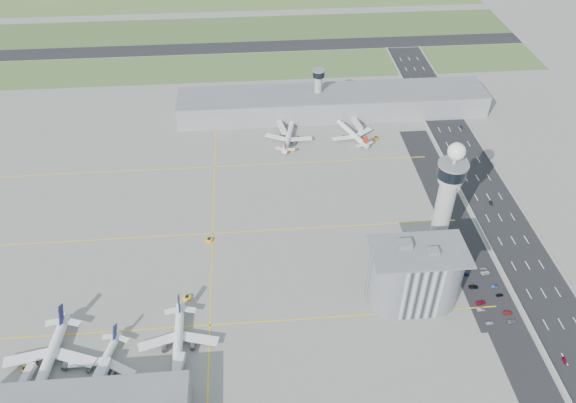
{
  "coord_description": "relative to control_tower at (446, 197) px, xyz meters",
  "views": [
    {
      "loc": [
        -18.53,
        -189.28,
        198.99
      ],
      "look_at": [
        0.0,
        35.0,
        15.0
      ],
      "focal_mm": 35.0,
      "sensor_mm": 36.0,
      "label": 1
    }
  ],
  "objects": [
    {
      "name": "admin_building",
      "position": [
        -20.01,
        -30.0,
        -19.74
      ],
      "size": [
        42.0,
        24.0,
        33.5
      ],
      "color": "#B2B2B7",
      "rests_on": "ground"
    },
    {
      "name": "car_lot_9",
      "position": [
        21.44,
        -26.57,
        -34.5
      ],
      "size": [
        3.38,
        1.45,
        1.08
      ],
      "primitive_type": "imported",
      "rotation": [
        0.0,
        0.0,
        1.66
      ],
      "color": "navy",
      "rests_on": "ground"
    },
    {
      "name": "taxiway_line_h_0",
      "position": [
        -112.0,
        -38.0,
        -35.04
      ],
      "size": [
        260.0,
        0.6,
        0.01
      ],
      "primitive_type": "cube",
      "color": "yellow",
      "rests_on": "ground"
    },
    {
      "name": "car_lot_7",
      "position": [
        21.54,
        -42.44,
        -34.43
      ],
      "size": [
        4.3,
        1.97,
        1.22
      ],
      "primitive_type": "imported",
      "rotation": [
        0.0,
        0.0,
        1.51
      ],
      "color": "#A81C1A",
      "rests_on": "ground"
    },
    {
      "name": "car_lot_0",
      "position": [
        11.34,
        -47.37,
        -34.45
      ],
      "size": [
        3.58,
        1.74,
        1.18
      ],
      "primitive_type": "imported",
      "rotation": [
        0.0,
        0.0,
        1.67
      ],
      "color": "#B8B8C3",
      "rests_on": "ground"
    },
    {
      "name": "highway",
      "position": [
        43.0,
        -8.0,
        -34.99
      ],
      "size": [
        28.0,
        500.0,
        0.1
      ],
      "primitive_type": "cube",
      "color": "black",
      "rests_on": "ground"
    },
    {
      "name": "car_hw_4",
      "position": [
        35.31,
        171.5,
        -34.4
      ],
      "size": [
        1.6,
        3.8,
        1.28
      ],
      "primitive_type": "imported",
      "rotation": [
        0.0,
        0.0,
        -0.02
      ],
      "color": "gray",
      "rests_on": "ground"
    },
    {
      "name": "control_tower",
      "position": [
        0.0,
        0.0,
        0.0
      ],
      "size": [
        14.0,
        14.0,
        64.5
      ],
      "color": "#ADAAA5",
      "rests_on": "ground"
    },
    {
      "name": "taxiway_line_v",
      "position": [
        -112.0,
        22.0,
        -35.04
      ],
      "size": [
        0.6,
        260.0,
        0.01
      ],
      "primitive_type": "cube",
      "color": "yellow",
      "rests_on": "ground"
    },
    {
      "name": "car_lot_4",
      "position": [
        10.17,
        -17.69,
        -34.39
      ],
      "size": [
        3.97,
        2.03,
        1.29
      ],
      "primitive_type": "imported",
      "rotation": [
        0.0,
        0.0,
        1.43
      ],
      "color": "#0C184A",
      "rests_on": "ground"
    },
    {
      "name": "airplane_far_b",
      "position": [
        -23.53,
        108.12,
        -30.12
      ],
      "size": [
        40.99,
        43.85,
        9.84
      ],
      "primitive_type": null,
      "rotation": [
        0.0,
        0.0,
        1.96
      ],
      "color": "white",
      "rests_on": "ground"
    },
    {
      "name": "car_lot_2",
      "position": [
        11.57,
        -35.68,
        -34.42
      ],
      "size": [
        4.75,
        2.75,
        1.24
      ],
      "primitive_type": "imported",
      "rotation": [
        0.0,
        0.0,
        1.73
      ],
      "color": "maroon",
      "rests_on": "ground"
    },
    {
      "name": "tug_0",
      "position": [
        -186.96,
        -54.86,
        -34.21
      ],
      "size": [
        2.24,
        3.05,
        1.67
      ],
      "primitive_type": null,
      "rotation": [
        0.0,
        0.0,
        3.05
      ],
      "color": "yellow",
      "rests_on": "ground"
    },
    {
      "name": "airplane_far_a",
      "position": [
        -64.92,
        108.15,
        -29.93
      ],
      "size": [
        38.38,
        42.5,
        10.22
      ],
      "primitive_type": null,
      "rotation": [
        0.0,
        0.0,
        1.35
      ],
      "color": "white",
      "rests_on": "ground"
    },
    {
      "name": "car_lot_10",
      "position": [
        20.2,
        -17.64,
        -34.42
      ],
      "size": [
        4.7,
        2.73,
        1.23
      ],
      "primitive_type": "imported",
      "rotation": [
        0.0,
        0.0,
        1.73
      ],
      "color": "silver",
      "rests_on": "ground"
    },
    {
      "name": "airplane_near_a",
      "position": [
        -176.87,
        -53.49,
        -28.69
      ],
      "size": [
        42.25,
        48.44,
        12.69
      ],
      "primitive_type": null,
      "rotation": [
        0.0,
        0.0,
        -1.66
      ],
      "color": "white",
      "rests_on": "ground"
    },
    {
      "name": "tug_4",
      "position": [
        -64.15,
        94.32,
        -34.15
      ],
      "size": [
        2.66,
        3.41,
        1.78
      ],
      "primitive_type": null,
      "rotation": [
        0.0,
        0.0,
        -2.95
      ],
      "color": "gold",
      "rests_on": "ground"
    },
    {
      "name": "airplane_near_c",
      "position": [
        -124.76,
        -48.65,
        -29.37
      ],
      "size": [
        35.12,
        41.09,
        11.34
      ],
      "primitive_type": null,
      "rotation": [
        0.0,
        0.0,
        -1.55
      ],
      "color": "white",
      "rests_on": "ground"
    },
    {
      "name": "tug_5",
      "position": [
        -8.33,
        104.41,
        -34.08
      ],
      "size": [
        3.71,
        3.99,
        1.91
      ],
      "primitive_type": null,
      "rotation": [
        0.0,
        0.0,
        2.55
      ],
      "color": "orange",
      "rests_on": "ground"
    },
    {
      "name": "barrier_right",
      "position": [
        57.0,
        -8.0,
        -34.44
      ],
      "size": [
        0.6,
        500.0,
        1.2
      ],
      "primitive_type": "cube",
      "color": "#9E9E99",
      "rests_on": "ground"
    },
    {
      "name": "taxiway_line_h_1",
      "position": [
        -112.0,
        22.0,
        -35.04
      ],
      "size": [
        260.0,
        0.6,
        0.01
      ],
      "primitive_type": "cube",
      "color": "yellow",
      "rests_on": "ground"
    },
    {
      "name": "landside_road",
      "position": [
        18.0,
        -18.0,
        -35.0
      ],
      "size": [
        18.0,
        260.0,
        0.08
      ],
      "primitive_type": "cube",
      "color": "black",
      "rests_on": "ground"
    },
    {
      "name": "car_lot_3",
      "position": [
        11.44,
        -26.0,
        -34.4
      ],
      "size": [
        4.52,
        2.05,
        1.28
      ],
      "primitive_type": "imported",
      "rotation": [
        0.0,
        0.0,
        1.51
      ],
      "color": "black",
      "rests_on": "ground"
    },
    {
      "name": "car_lot_6",
      "position": [
        21.6,
        -47.25,
        -34.5
      ],
      "size": [
        4.11,
        2.31,
        1.08
      ],
      "primitive_type": "imported",
      "rotation": [
        0.0,
        0.0,
        1.71
      ],
      "color": "slate",
      "rests_on": "ground"
    },
    {
      "name": "car_lot_8",
      "position": [
        21.9,
        -31.97,
        -34.48
      ],
      "size": [
        3.4,
        1.6,
        1.12
      ],
      "primitive_type": "imported",
      "rotation": [
        0.0,
        0.0,
        1.66
      ],
      "color": "black",
      "rests_on": "ground"
    },
    {
      "name": "secondary_tower",
      "position": [
        -42.0,
        142.0,
        -16.24
      ],
      "size": [
        8.6,
        8.6,
        31.9
      ],
      "color": "#ADAAA5",
      "rests_on": "ground"
    },
    {
      "name": "ground",
      "position": [
        -72.0,
        -8.0,
        -35.04
      ],
      "size": [
        1000.0,
        1000.0,
        0.0
      ],
      "primitive_type": "plane",
      "color": "gray"
    },
    {
      "name": "car_lot_5",
      "position": [
        11.93,
        -12.24,
        -34.46
      ],
      "size": [
        3.54,
        1.24,
        1.16
      ],
      "primitive_type": "imported",
      "rotation": [
        0.0,
        0.0,
        1.57
      ],
      "color": "silver",
      "rests_on": "ground"
    },
    {
      "name": "terminal_pier",
      "position": [
        -32.0,
        140.0,
        -27.14
      ],
      "size": [
        210.0,
        32.0,
        15.8
      ],
      "color": "gray",
      "rests_on": "ground"
    },
    {
      "name": "car_lot_1",
      "position": [
        10.24,
        -39.69,
        -34.43
      ],
      "size": [
        3.74,
        1.4,
        1.22
      ],
      "primitive_type": "imported",
      "rotation": [
        0.0,
        0.0,
        1.6
      ],
      "color": "gray",
      "rests_on": "ground"
    },
    {
      "name": "car_hw_1",
      "position": [
        42.17,
        33.99,
        -34.45
      ],
      "size": [
        1.8,
        3.74,
        1.18
      ],
      "primitive_type": "imported",
      "rotation": [
        0.0,
        0.0,
        -0.16
      ],
      "color": "black",
      "rests_on": "ground"
    },
    {
      "name": "jet_bridge_near_1",
      "position": [
        -155.0,
        -69.0,
        -32.19
      ],
      "size": [
        5.39,
        14.31,
        5.7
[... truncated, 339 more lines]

